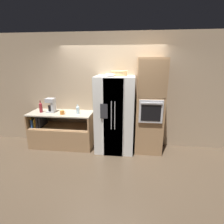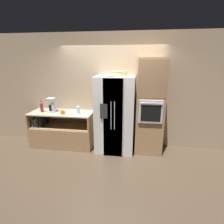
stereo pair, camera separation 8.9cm
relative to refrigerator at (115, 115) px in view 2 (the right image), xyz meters
The scene contains 11 objects.
ground_plane 0.92m from the refrigerator, 146.80° to the right, with size 20.00×20.00×0.00m, color #4C3D2D.
wall_back 0.64m from the refrigerator, 106.17° to the left, with size 12.00×0.06×2.80m.
counter_left 1.50m from the refrigerator, behind, with size 1.58×0.64×0.90m.
refrigerator is the anchor object (origin of this frame).
wall_oven 0.84m from the refrigerator, ahead, with size 0.63×0.65×2.21m.
wicker_basket 0.98m from the refrigerator, 46.38° to the left, with size 0.38×0.38×0.12m.
fruit_bowl 0.95m from the refrigerator, 146.45° to the right, with size 0.23×0.23×0.06m.
bottle_tall 1.86m from the refrigerator, behind, with size 0.08×0.08×0.30m.
bottle_short 0.91m from the refrigerator, behind, with size 0.08×0.08×0.23m.
mug 1.27m from the refrigerator, behind, with size 0.13×0.10×0.10m.
coffee_maker 1.61m from the refrigerator, behind, with size 0.21×0.19×0.35m.
Camera 2 is at (0.59, -3.87, 2.15)m, focal length 28.00 mm.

